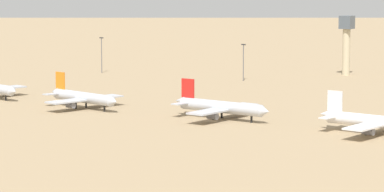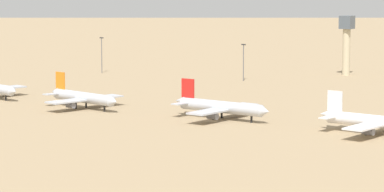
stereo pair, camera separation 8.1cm
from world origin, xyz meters
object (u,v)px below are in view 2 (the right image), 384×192
(light_pole_east, at_px, (102,52))
(parked_jet_red_3, at_px, (220,107))
(parked_jet_white_4, at_px, (373,121))
(parked_jet_orange_2, at_px, (83,97))
(light_pole_mid, at_px, (243,59))
(control_tower, at_px, (347,39))

(light_pole_east, bearing_deg, parked_jet_red_3, -36.62)
(parked_jet_white_4, bearing_deg, parked_jet_red_3, -175.41)
(parked_jet_orange_2, distance_m, light_pole_mid, 95.97)
(parked_jet_white_4, relative_size, light_pole_east, 2.06)
(parked_jet_white_4, relative_size, light_pole_mid, 2.16)
(parked_jet_orange_2, relative_size, light_pole_east, 2.06)
(parked_jet_orange_2, height_order, parked_jet_white_4, parked_jet_orange_2)
(light_pole_mid, bearing_deg, parked_jet_red_3, -63.13)
(parked_jet_white_4, distance_m, control_tower, 151.25)
(control_tower, relative_size, light_pole_mid, 1.70)
(light_pole_mid, bearing_deg, light_pole_east, -174.23)
(parked_jet_red_3, relative_size, control_tower, 1.32)
(parked_jet_orange_2, distance_m, parked_jet_red_3, 47.65)
(parked_jet_orange_2, relative_size, parked_jet_red_3, 0.97)
(parked_jet_orange_2, height_order, control_tower, control_tower)
(control_tower, xyz_separation_m, light_pole_mid, (-24.70, -43.32, -6.59))
(parked_jet_red_3, distance_m, light_pole_east, 141.16)
(light_pole_mid, bearing_deg, control_tower, 60.31)
(light_pole_east, bearing_deg, control_tower, 28.62)
(control_tower, bearing_deg, parked_jet_orange_2, -100.59)
(parked_jet_orange_2, bearing_deg, parked_jet_red_3, 16.80)
(parked_jet_white_4, height_order, light_pole_mid, light_pole_mid)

